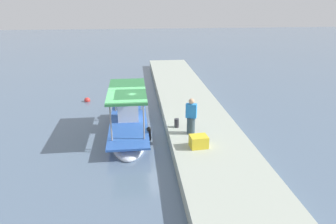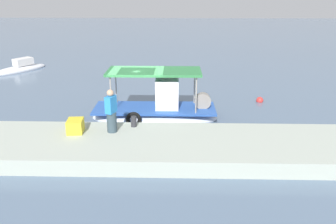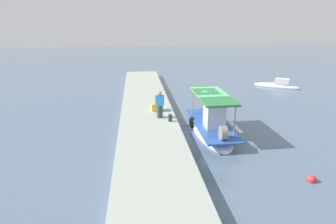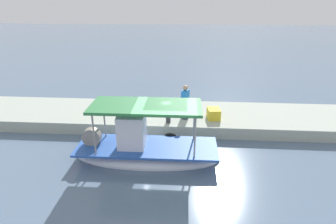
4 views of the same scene
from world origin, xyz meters
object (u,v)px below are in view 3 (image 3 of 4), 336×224
(main_fishing_boat, at_px, (211,127))
(marker_buoy, at_px, (312,179))
(cargo_crate, at_px, (157,107))
(fisherman_near_bollard, at_px, (160,106))
(mooring_bollard, at_px, (170,118))
(moored_boat_near, at_px, (277,86))

(main_fishing_boat, distance_m, marker_buoy, 6.51)
(cargo_crate, bearing_deg, main_fishing_boat, 45.11)
(main_fishing_boat, xyz_separation_m, fisherman_near_bollard, (-1.65, -3.07, 0.98))
(mooring_bollard, relative_size, marker_buoy, 1.12)
(marker_buoy, height_order, moored_boat_near, moored_boat_near)
(cargo_crate, xyz_separation_m, moored_boat_near, (-8.23, 13.54, -0.73))
(cargo_crate, bearing_deg, marker_buoy, 34.74)
(fisherman_near_bollard, bearing_deg, main_fishing_boat, 61.66)
(marker_buoy, bearing_deg, fisherman_near_bollard, -140.61)
(marker_buoy, bearing_deg, cargo_crate, -145.26)
(cargo_crate, relative_size, moored_boat_near, 0.17)
(main_fishing_boat, bearing_deg, fisherman_near_bollard, -118.34)
(main_fishing_boat, bearing_deg, moored_boat_near, 137.63)
(fisherman_near_bollard, bearing_deg, mooring_bollard, 35.84)
(mooring_bollard, distance_m, marker_buoy, 8.61)
(fisherman_near_bollard, distance_m, marker_buoy, 9.68)
(mooring_bollard, height_order, marker_buoy, mooring_bollard)
(marker_buoy, xyz_separation_m, moored_boat_near, (-17.13, 7.36, 0.07))
(marker_buoy, bearing_deg, main_fishing_boat, -152.35)
(fisherman_near_bollard, distance_m, moored_boat_near, 16.64)
(fisherman_near_bollard, height_order, moored_boat_near, fisherman_near_bollard)
(marker_buoy, bearing_deg, mooring_bollard, -140.19)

